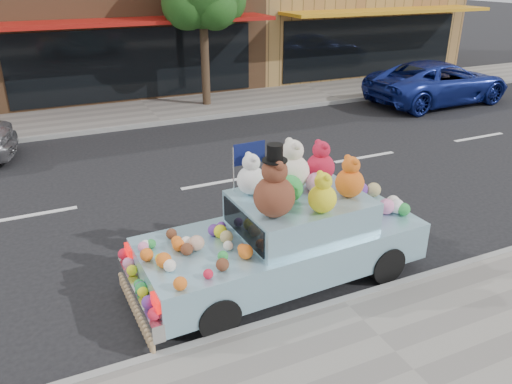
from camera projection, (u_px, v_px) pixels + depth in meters
ground at (219, 183)px, 11.34m from camera, size 120.00×120.00×0.00m
near_sidewalk at (413, 373)px, 5.93m from camera, size 60.00×3.00×0.12m
far_sidewalk at (150, 112)px, 16.71m from camera, size 60.00×3.00×0.12m
near_kerb at (342, 303)px, 7.17m from camera, size 60.00×0.12×0.13m
far_kerb at (162, 123)px, 15.46m from camera, size 60.00×0.12×0.13m
car_blue at (438, 82)px, 17.75m from camera, size 5.45×2.68×1.49m
art_car at (285, 233)px, 7.54m from camera, size 4.55×1.93×2.38m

